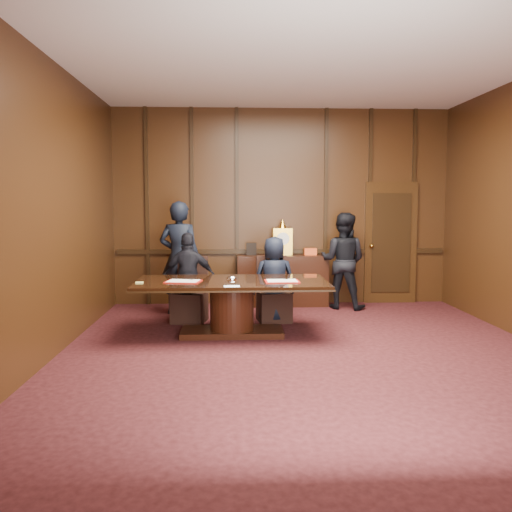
{
  "coord_description": "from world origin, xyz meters",
  "views": [
    {
      "loc": [
        -0.9,
        -6.26,
        1.81
      ],
      "look_at": [
        -0.55,
        1.57,
        1.05
      ],
      "focal_mm": 38.0,
      "sensor_mm": 36.0,
      "label": 1
    }
  ],
  "objects": [
    {
      "name": "conference_table",
      "position": [
        -0.9,
        1.1,
        0.51
      ],
      "size": [
        2.62,
        1.32,
        0.76
      ],
      "color": "black",
      "rests_on": "ground"
    },
    {
      "name": "witness_left",
      "position": [
        -1.75,
        2.6,
        0.93
      ],
      "size": [
        0.75,
        0.57,
        1.85
      ],
      "primitive_type": "imported",
      "rotation": [
        0.0,
        0.0,
        2.94
      ],
      "color": "black",
      "rests_on": "ground"
    },
    {
      "name": "inkstand",
      "position": [
        -0.9,
        0.65,
        0.81
      ],
      "size": [
        0.2,
        0.14,
        0.12
      ],
      "color": "white",
      "rests_on": "conference_table"
    },
    {
      "name": "folder_right",
      "position": [
        -0.22,
        0.95,
        0.77
      ],
      "size": [
        0.47,
        0.34,
        0.02
      ],
      "rotation": [
        0.0,
        0.0,
        0.02
      ],
      "color": "#B21810",
      "rests_on": "conference_table"
    },
    {
      "name": "chair_left",
      "position": [
        -1.54,
        1.98,
        0.29
      ],
      "size": [
        0.57,
        0.57,
        0.99
      ],
      "rotation": [
        0.0,
        0.0,
        -0.21
      ],
      "color": "black",
      "rests_on": "ground"
    },
    {
      "name": "notepad",
      "position": [
        -2.12,
        0.91,
        0.77
      ],
      "size": [
        0.11,
        0.08,
        0.01
      ],
      "primitive_type": "cube",
      "rotation": [
        0.0,
        0.0,
        0.1
      ],
      "color": "#E3DE6F",
      "rests_on": "conference_table"
    },
    {
      "name": "sideboard",
      "position": [
        0.0,
        3.26,
        0.49
      ],
      "size": [
        1.6,
        0.45,
        1.54
      ],
      "color": "black",
      "rests_on": "ground"
    },
    {
      "name": "witness_right",
      "position": [
        1.02,
        2.95,
        0.83
      ],
      "size": [
        0.99,
        0.91,
        1.66
      ],
      "primitive_type": "imported",
      "rotation": [
        0.0,
        0.0,
        2.71
      ],
      "color": "black",
      "rests_on": "ground"
    },
    {
      "name": "chair_right",
      "position": [
        -0.25,
        1.98,
        0.29
      ],
      "size": [
        0.54,
        0.54,
        0.99
      ],
      "rotation": [
        0.0,
        0.0,
        0.14
      ],
      "color": "black",
      "rests_on": "ground"
    },
    {
      "name": "signatory_right",
      "position": [
        -0.25,
        1.9,
        0.66
      ],
      "size": [
        0.66,
        0.45,
        1.32
      ],
      "primitive_type": "imported",
      "rotation": [
        0.0,
        0.0,
        3.2
      ],
      "color": "black",
      "rests_on": "ground"
    },
    {
      "name": "folder_left",
      "position": [
        -1.55,
        0.99,
        0.77
      ],
      "size": [
        0.51,
        0.41,
        0.02
      ],
      "rotation": [
        0.0,
        0.0,
        -0.18
      ],
      "color": "#B21810",
      "rests_on": "conference_table"
    },
    {
      "name": "signatory_left",
      "position": [
        -1.55,
        1.9,
        0.69
      ],
      "size": [
        0.82,
        0.37,
        1.38
      ],
      "primitive_type": "imported",
      "rotation": [
        0.0,
        0.0,
        3.18
      ],
      "color": "black",
      "rests_on": "ground"
    },
    {
      "name": "room",
      "position": [
        0.07,
        0.14,
        1.72
      ],
      "size": [
        7.0,
        7.04,
        3.5
      ],
      "color": "black",
      "rests_on": "ground"
    }
  ]
}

